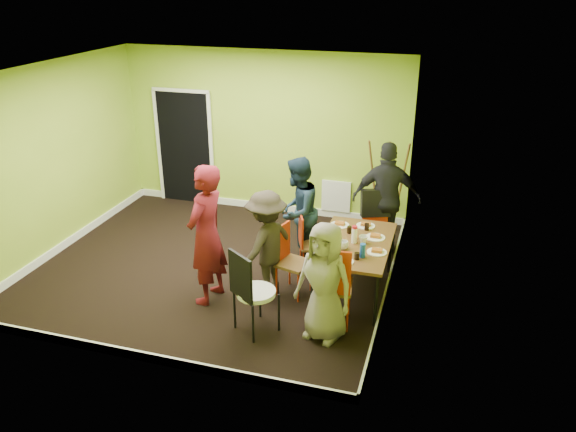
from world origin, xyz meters
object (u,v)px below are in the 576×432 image
(dining_table, at_px, (355,246))
(person_back_end, at_px, (387,199))
(person_front_end, at_px, (325,282))
(chair_back_end, at_px, (376,211))
(person_left_far, at_px, (297,212))
(chair_bentwood, at_px, (251,288))
(person_standing, at_px, (207,235))
(chair_front_end, at_px, (333,282))
(thermos, at_px, (354,235))
(blue_bottle, at_px, (363,251))
(chair_left_near, at_px, (289,256))
(chair_left_far, at_px, (308,240))
(easel, at_px, (386,190))
(orange_bottle, at_px, (356,236))
(person_left_near, at_px, (266,244))

(dining_table, relative_size, person_back_end, 0.87)
(person_front_end, bearing_deg, chair_back_end, 100.15)
(dining_table, relative_size, person_left_far, 0.94)
(person_left_far, distance_m, person_back_end, 1.37)
(chair_bentwood, relative_size, person_standing, 0.58)
(chair_bentwood, bearing_deg, person_front_end, 45.52)
(chair_back_end, distance_m, chair_front_end, 2.01)
(dining_table, xyz_separation_m, person_front_end, (-0.16, -1.05, 0.03))
(thermos, bearing_deg, blue_bottle, -65.23)
(chair_front_end, distance_m, thermos, 0.86)
(dining_table, height_order, chair_bentwood, chair_bentwood)
(thermos, relative_size, blue_bottle, 1.14)
(chair_left_near, xyz_separation_m, person_left_far, (-0.12, 0.85, 0.27))
(chair_left_near, relative_size, chair_back_end, 0.92)
(thermos, bearing_deg, chair_back_end, 84.87)
(dining_table, relative_size, chair_left_far, 1.73)
(chair_left_near, bearing_deg, person_left_far, -156.77)
(chair_left_far, distance_m, person_front_end, 1.59)
(thermos, xyz_separation_m, person_standing, (-1.75, -0.66, 0.07))
(chair_bentwood, height_order, easel, easel)
(chair_left_far, height_order, easel, easel)
(chair_left_near, bearing_deg, person_front_end, 53.62)
(chair_left_near, xyz_separation_m, person_back_end, (1.05, 1.55, 0.33))
(blue_bottle, bearing_deg, person_front_end, -115.05)
(orange_bottle, relative_size, person_front_end, 0.05)
(thermos, distance_m, orange_bottle, 0.14)
(thermos, height_order, person_front_end, person_front_end)
(chair_front_end, relative_size, blue_bottle, 6.06)
(chair_front_end, height_order, orange_bottle, chair_front_end)
(chair_left_far, bearing_deg, person_standing, -66.32)
(easel, xyz_separation_m, person_left_far, (-1.11, -1.24, 0.01))
(chair_front_end, relative_size, person_left_near, 0.74)
(chair_left_near, xyz_separation_m, person_left_near, (-0.26, -0.14, 0.19))
(chair_bentwood, distance_m, orange_bottle, 1.66)
(chair_left_near, distance_m, easel, 2.33)
(chair_back_end, height_order, chair_bentwood, chair_bentwood)
(chair_bentwood, distance_m, person_back_end, 2.85)
(dining_table, height_order, orange_bottle, orange_bottle)
(chair_left_near, relative_size, person_left_near, 0.65)
(chair_left_far, height_order, chair_front_end, chair_front_end)
(person_left_far, height_order, person_left_near, person_left_far)
(thermos, height_order, orange_bottle, thermos)
(chair_bentwood, bearing_deg, blue_bottle, 70.48)
(chair_front_end, xyz_separation_m, person_front_end, (-0.05, -0.22, 0.12))
(chair_left_near, distance_m, orange_bottle, 0.91)
(chair_left_near, height_order, thermos, thermos)
(person_left_near, xyz_separation_m, person_back_end, (1.31, 1.69, 0.13))
(chair_left_far, bearing_deg, orange_bottle, 44.56)
(blue_bottle, xyz_separation_m, person_left_far, (-1.11, 1.02, -0.04))
(dining_table, xyz_separation_m, blue_bottle, (0.15, -0.38, 0.14))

